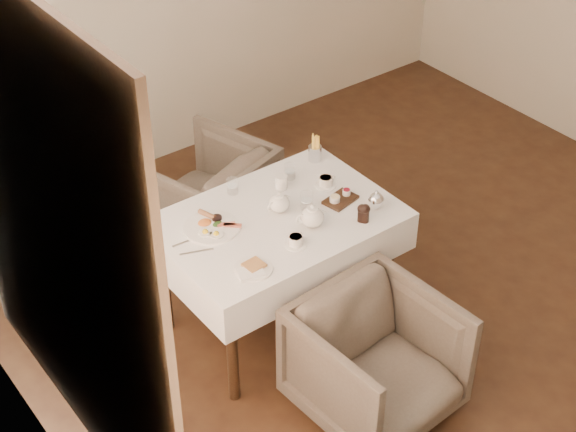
# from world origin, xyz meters

# --- Properties ---
(room) EXTENTS (5.00, 5.00, 5.00)m
(room) POSITION_xyz_m (-2.22, 0.00, 1.60)
(room) COLOR black
(room) RESTS_ON ground
(table) EXTENTS (1.28, 0.88, 0.75)m
(table) POSITION_xyz_m (-0.80, 0.53, 0.64)
(table) COLOR black
(table) RESTS_ON ground
(armchair_near) EXTENTS (0.76, 0.78, 0.67)m
(armchair_near) POSITION_xyz_m (-0.80, -0.31, 0.34)
(armchair_near) COLOR brown
(armchair_near) RESTS_ON ground
(armchair_far) EXTENTS (0.91, 0.92, 0.68)m
(armchair_far) POSITION_xyz_m (-0.69, 1.46, 0.34)
(armchair_far) COLOR brown
(armchair_far) RESTS_ON ground
(breakfast_plate) EXTENTS (0.30, 0.30, 0.04)m
(breakfast_plate) POSITION_xyz_m (-1.13, 0.67, 0.77)
(breakfast_plate) COLOR white
(breakfast_plate) RESTS_ON table
(side_plate) EXTENTS (0.21, 0.20, 0.02)m
(side_plate) POSITION_xyz_m (-1.16, 0.24, 0.76)
(side_plate) COLOR white
(side_plate) RESTS_ON table
(teapot_centre) EXTENTS (0.17, 0.14, 0.13)m
(teapot_centre) POSITION_xyz_m (-0.76, 0.57, 0.82)
(teapot_centre) COLOR white
(teapot_centre) RESTS_ON table
(teapot_front) EXTENTS (0.20, 0.18, 0.14)m
(teapot_front) POSITION_xyz_m (-0.70, 0.35, 0.82)
(teapot_front) COLOR white
(teapot_front) RESTS_ON table
(creamer) EXTENTS (0.07, 0.07, 0.08)m
(creamer) POSITION_xyz_m (-0.61, 0.74, 0.80)
(creamer) COLOR white
(creamer) RESTS_ON table
(teacup_near) EXTENTS (0.12, 0.12, 0.06)m
(teacup_near) POSITION_xyz_m (-0.87, 0.28, 0.78)
(teacup_near) COLOR white
(teacup_near) RESTS_ON table
(teacup_far) EXTENTS (0.12, 0.12, 0.06)m
(teacup_far) POSITION_xyz_m (-0.40, 0.60, 0.78)
(teacup_far) COLOR white
(teacup_far) RESTS_ON table
(glass_left) EXTENTS (0.07, 0.07, 0.09)m
(glass_left) POSITION_xyz_m (-0.86, 0.87, 0.80)
(glass_left) COLOR silver
(glass_left) RESTS_ON table
(glass_mid) EXTENTS (0.07, 0.07, 0.10)m
(glass_mid) POSITION_xyz_m (-0.62, 0.50, 0.80)
(glass_mid) COLOR silver
(glass_mid) RESTS_ON table
(glass_right) EXTENTS (0.07, 0.07, 0.09)m
(glass_right) POSITION_xyz_m (-0.51, 0.79, 0.80)
(glass_right) COLOR silver
(glass_right) RESTS_ON table
(condiment_board) EXTENTS (0.21, 0.16, 0.05)m
(condiment_board) POSITION_xyz_m (-0.43, 0.44, 0.77)
(condiment_board) COLOR black
(condiment_board) RESTS_ON table
(pepper_mill_left) EXTENTS (0.05, 0.05, 0.11)m
(pepper_mill_left) POSITION_xyz_m (-0.46, 0.23, 0.81)
(pepper_mill_left) COLOR black
(pepper_mill_left) RESTS_ON table
(pepper_mill_right) EXTENTS (0.07, 0.07, 0.11)m
(pepper_mill_right) POSITION_xyz_m (-0.45, 0.22, 0.81)
(pepper_mill_right) COLOR black
(pepper_mill_right) RESTS_ON table
(silver_pot) EXTENTS (0.13, 0.12, 0.11)m
(silver_pot) POSITION_xyz_m (-0.31, 0.28, 0.81)
(silver_pot) COLOR white
(silver_pot) RESTS_ON table
(fries_cup) EXTENTS (0.08, 0.08, 0.17)m
(fries_cup) POSITION_xyz_m (-0.28, 0.86, 0.83)
(fries_cup) COLOR silver
(fries_cup) RESTS_ON table
(cutlery_fork) EXTENTS (0.17, 0.03, 0.00)m
(cutlery_fork) POSITION_xyz_m (-1.30, 0.64, 0.76)
(cutlery_fork) COLOR silver
(cutlery_fork) RESTS_ON table
(cutlery_knife) EXTENTS (0.17, 0.08, 0.00)m
(cutlery_knife) POSITION_xyz_m (-1.31, 0.54, 0.76)
(cutlery_knife) COLOR silver
(cutlery_knife) RESTS_ON table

